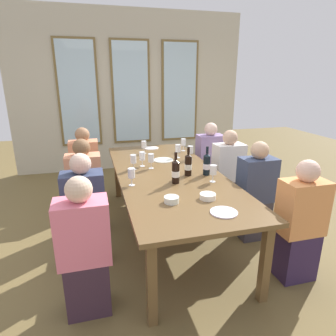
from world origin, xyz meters
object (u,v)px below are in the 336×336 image
(white_plate_1, at_px, (224,212))
(wine_bottle_1, at_px, (188,165))
(wine_glass_7, at_px, (190,150))
(seated_person_3, at_px, (300,225))
(seated_person_1, at_px, (228,174))
(wine_glass_5, at_px, (178,149))
(wine_glass_3, at_px, (213,170))
(seated_person_6, at_px, (85,214))
(wine_bottle_0, at_px, (207,164))
(wine_glass_2, at_px, (183,142))
(wine_glass_1, at_px, (131,174))
(wine_glass_8, at_px, (133,160))
(white_plate_0, at_px, (151,148))
(seated_person_5, at_px, (209,161))
(seated_person_0, at_px, (85,189))
(wine_glass_6, at_px, (144,145))
(white_plate_2, at_px, (163,160))
(seated_person_7, at_px, (256,194))
(dining_table, at_px, (168,178))
(wine_glass_0, at_px, (142,157))
(wine_bottle_2, at_px, (176,171))
(seated_person_4, at_px, (85,170))
(seated_person_2, at_px, (85,251))
(wine_glass_4, at_px, (151,159))
(tasting_bowl_0, at_px, (208,196))
(tasting_bowl_1, at_px, (172,200))

(white_plate_1, height_order, wine_bottle_1, wine_bottle_1)
(wine_glass_7, relative_size, seated_person_3, 0.16)
(seated_person_1, bearing_deg, wine_glass_5, 161.40)
(wine_glass_3, xyz_separation_m, seated_person_6, (-1.26, 0.04, -0.34))
(wine_bottle_0, xyz_separation_m, wine_glass_2, (0.08, 1.05, 0.00))
(wine_glass_1, xyz_separation_m, wine_glass_8, (0.09, 0.49, -0.00))
(white_plate_0, height_order, seated_person_5, seated_person_5)
(seated_person_0, bearing_deg, wine_glass_5, 12.94)
(wine_glass_6, bearing_deg, white_plate_2, -66.73)
(wine_glass_2, bearing_deg, seated_person_6, -137.83)
(wine_glass_3, xyz_separation_m, seated_person_7, (0.54, 0.06, -0.34))
(dining_table, xyz_separation_m, wine_glass_6, (-0.11, 0.88, 0.18))
(white_plate_1, bearing_deg, seated_person_0, 128.36)
(white_plate_1, bearing_deg, wine_glass_1, 127.91)
(wine_glass_0, relative_size, seated_person_3, 0.16)
(wine_bottle_2, relative_size, seated_person_7, 0.28)
(wine_glass_7, bearing_deg, wine_glass_6, 139.22)
(wine_glass_5, bearing_deg, wine_glass_0, -154.17)
(white_plate_0, height_order, seated_person_7, seated_person_7)
(white_plate_2, bearing_deg, dining_table, -97.88)
(seated_person_4, bearing_deg, seated_person_2, -90.00)
(white_plate_1, relative_size, seated_person_1, 0.19)
(wine_glass_0, relative_size, wine_glass_4, 1.00)
(wine_bottle_2, bearing_deg, wine_glass_5, 71.73)
(wine_glass_1, bearing_deg, wine_glass_4, 58.55)
(tasting_bowl_0, distance_m, wine_glass_6, 1.68)
(white_plate_2, height_order, wine_glass_6, wine_glass_6)
(seated_person_3, bearing_deg, wine_glass_1, 150.34)
(seated_person_0, bearing_deg, seated_person_6, -90.00)
(dining_table, distance_m, wine_glass_0, 0.43)
(seated_person_5, bearing_deg, seated_person_3, -90.00)
(wine_glass_7, bearing_deg, wine_glass_5, 138.08)
(seated_person_0, bearing_deg, wine_glass_4, -6.66)
(tasting_bowl_1, relative_size, wine_glass_2, 0.73)
(wine_bottle_1, height_order, seated_person_1, seated_person_1)
(tasting_bowl_0, xyz_separation_m, seated_person_2, (-1.05, -0.20, -0.24))
(seated_person_5, distance_m, seated_person_6, 2.23)
(tasting_bowl_1, height_order, seated_person_7, seated_person_7)
(white_plate_0, xyz_separation_m, seated_person_6, (-0.95, -1.49, -0.22))
(wine_glass_0, height_order, wine_glass_3, same)
(tasting_bowl_1, height_order, seated_person_4, seated_person_4)
(wine_glass_3, bearing_deg, tasting_bowl_1, -144.95)
(white_plate_1, bearing_deg, seated_person_5, 69.91)
(seated_person_7, bearing_deg, wine_bottle_0, 163.05)
(seated_person_5, bearing_deg, wine_bottle_2, -125.33)
(wine_glass_1, relative_size, wine_glass_6, 1.00)
(wine_glass_8, distance_m, seated_person_3, 1.80)
(dining_table, height_order, seated_person_1, seated_person_1)
(wine_glass_2, bearing_deg, seated_person_1, -50.25)
(white_plate_1, distance_m, wine_glass_2, 1.97)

